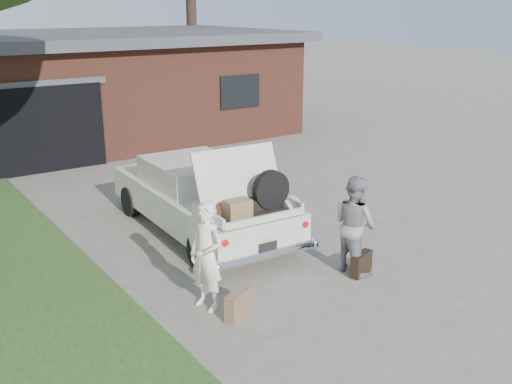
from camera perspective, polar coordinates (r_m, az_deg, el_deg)
ground at (r=10.08m, az=1.95°, el=-6.82°), size 90.00×90.00×0.00m
house at (r=20.07m, az=-15.76°, el=9.75°), size 12.80×7.80×3.30m
sedan at (r=11.25m, az=-5.25°, el=-0.48°), size 2.03×4.78×1.89m
woman_left at (r=8.41m, az=-4.74°, el=-6.10°), size 0.51×0.65×1.58m
woman_right at (r=9.65m, az=9.38°, el=-3.06°), size 0.62×0.79×1.59m
suitcase_left at (r=8.38m, az=-1.63°, el=-10.66°), size 0.52×0.35×0.39m
suitcase_right at (r=9.76m, az=9.99°, el=-6.76°), size 0.50×0.29×0.37m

